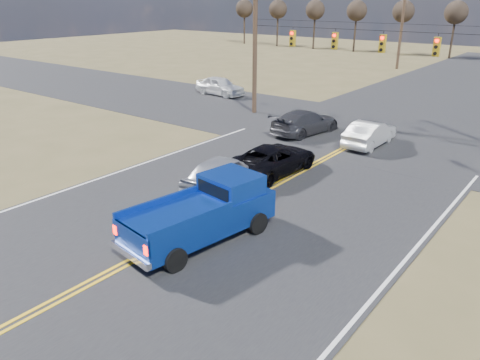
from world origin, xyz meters
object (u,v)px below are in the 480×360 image
Objects in this scene: white_car_queue at (370,133)px; dgrey_car_queue at (305,122)px; silver_suv at (224,173)px; black_suv at (274,159)px; pickup_truck at (204,213)px; cross_car_west at (220,86)px.

dgrey_car_queue is (-4.13, 0.00, 0.01)m from white_car_queue.
black_suv is at bearing -105.33° from silver_suv.
pickup_truck reaches higher than white_car_queue.
dgrey_car_queue is at bearing -112.14° from cross_car_west.
white_car_queue is at bearing -170.23° from dgrey_car_queue.
cross_car_west is (-15.92, 5.94, 0.08)m from white_car_queue.
silver_suv is 0.93× the size of dgrey_car_queue.
dgrey_car_queue is (-2.32, 6.85, 0.03)m from black_suv.
black_suv is 0.99× the size of dgrey_car_queue.
dgrey_car_queue is (-1.84, 9.97, -0.06)m from silver_suv.
cross_car_west is at bearing -16.98° from dgrey_car_queue.
silver_suv is at bearing 77.14° from white_car_queue.
pickup_truck is 1.26× the size of silver_suv.
silver_suv is 20.96m from cross_car_west.
cross_car_west is (-14.11, 12.79, 0.10)m from black_suv.
dgrey_car_queue reaches higher than black_suv.
pickup_truck is at bearing 107.60° from black_suv.
white_car_queue is 0.87× the size of dgrey_car_queue.
silver_suv is at bearing 129.97° from pickup_truck.
silver_suv is 10.23m from white_car_queue.
black_suv is at bearing 118.52° from dgrey_car_queue.
silver_suv is at bearing -134.80° from cross_car_west.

